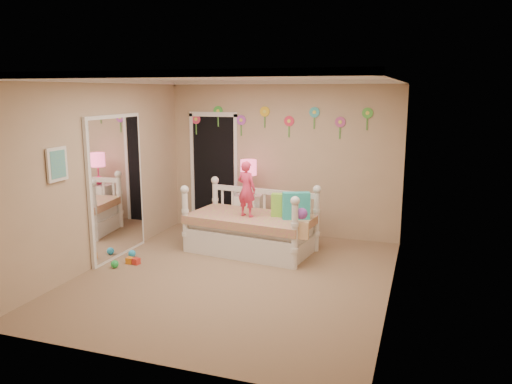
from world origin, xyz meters
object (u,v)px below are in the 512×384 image
(daybed, at_px, (251,219))
(nightstand, at_px, (249,216))
(child, at_px, (247,189))
(table_lamp, at_px, (248,172))

(daybed, bearing_deg, nightstand, 119.59)
(child, bearing_deg, table_lamp, -56.09)
(nightstand, bearing_deg, child, -80.36)
(nightstand, bearing_deg, daybed, -75.72)
(nightstand, xyz_separation_m, table_lamp, (-0.00, 0.00, 0.75))
(daybed, distance_m, nightstand, 0.79)
(daybed, bearing_deg, child, -101.58)
(nightstand, height_order, table_lamp, table_lamp)
(child, bearing_deg, nightstand, -56.09)
(table_lamp, bearing_deg, nightstand, -75.96)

